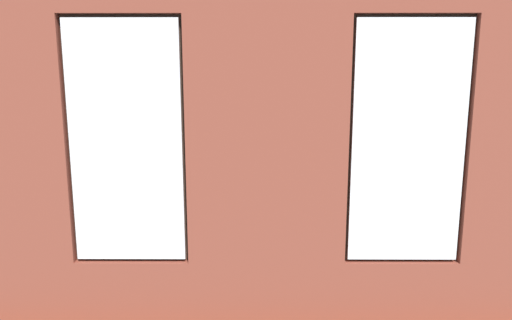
# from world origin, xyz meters

# --- Properties ---
(ground_plane) EXTENTS (6.87, 5.51, 0.10)m
(ground_plane) POSITION_xyz_m (0.00, 0.00, -0.05)
(ground_plane) COLOR brown
(brick_wall_with_windows) EXTENTS (6.27, 0.30, 3.08)m
(brick_wall_with_windows) POSITION_xyz_m (0.00, 2.37, 1.51)
(brick_wall_with_windows) COLOR brown
(brick_wall_with_windows) RESTS_ON ground_plane
(white_wall_right) EXTENTS (0.10, 4.51, 3.08)m
(white_wall_right) POSITION_xyz_m (3.09, 0.20, 1.54)
(white_wall_right) COLOR silver
(white_wall_right) RESTS_ON ground_plane
(couch_by_window) EXTENTS (1.89, 0.87, 0.80)m
(couch_by_window) POSITION_xyz_m (0.46, 1.73, 0.33)
(couch_by_window) COLOR black
(couch_by_window) RESTS_ON ground_plane
(couch_left) EXTENTS (0.96, 2.07, 0.80)m
(couch_left) POSITION_xyz_m (-2.43, 0.24, 0.33)
(couch_left) COLOR black
(couch_left) RESTS_ON ground_plane
(coffee_table) EXTENTS (1.21, 0.85, 0.42)m
(coffee_table) POSITION_xyz_m (0.34, 0.03, 0.37)
(coffee_table) COLOR tan
(coffee_table) RESTS_ON ground_plane
(cup_ceramic) EXTENTS (0.09, 0.09, 0.11)m
(cup_ceramic) POSITION_xyz_m (0.25, 0.16, 0.48)
(cup_ceramic) COLOR #4C4C51
(cup_ceramic) RESTS_ON coffee_table
(candle_jar) EXTENTS (0.08, 0.08, 0.11)m
(candle_jar) POSITION_xyz_m (0.49, -0.07, 0.48)
(candle_jar) COLOR #B7333D
(candle_jar) RESTS_ON coffee_table
(table_plant_small) EXTENTS (0.11, 0.11, 0.18)m
(table_plant_small) POSITION_xyz_m (0.34, 0.03, 0.52)
(table_plant_small) COLOR #9E5638
(table_plant_small) RESTS_ON coffee_table
(remote_black) EXTENTS (0.18, 0.12, 0.02)m
(remote_black) POSITION_xyz_m (0.70, 0.16, 0.44)
(remote_black) COLOR black
(remote_black) RESTS_ON coffee_table
(media_console) EXTENTS (1.05, 0.42, 0.54)m
(media_console) POSITION_xyz_m (2.79, 0.36, 0.27)
(media_console) COLOR black
(media_console) RESTS_ON ground_plane
(tv_flatscreen) EXTENTS (1.00, 0.20, 0.69)m
(tv_flatscreen) POSITION_xyz_m (2.79, 0.36, 0.89)
(tv_flatscreen) COLOR black
(tv_flatscreen) RESTS_ON media_console
(papasan_chair) EXTENTS (1.16, 1.16, 0.71)m
(papasan_chair) POSITION_xyz_m (0.96, -1.61, 0.45)
(papasan_chair) COLOR olive
(papasan_chair) RESTS_ON ground_plane
(potted_plant_between_couches) EXTENTS (0.56, 0.56, 0.98)m
(potted_plant_between_couches) POSITION_xyz_m (-0.94, 1.68, 0.63)
(potted_plant_between_couches) COLOR gray
(potted_plant_between_couches) RESTS_ON ground_plane
(potted_plant_beside_window_right) EXTENTS (0.66, 0.66, 0.87)m
(potted_plant_beside_window_right) POSITION_xyz_m (2.10, 1.83, 0.60)
(potted_plant_beside_window_right) COLOR #9E5638
(potted_plant_beside_window_right) RESTS_ON ground_plane
(potted_plant_mid_room_small) EXTENTS (0.28, 0.28, 0.56)m
(potted_plant_mid_room_small) POSITION_xyz_m (-0.47, -1.13, 0.37)
(potted_plant_mid_room_small) COLOR #47423D
(potted_plant_mid_room_small) RESTS_ON ground_plane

